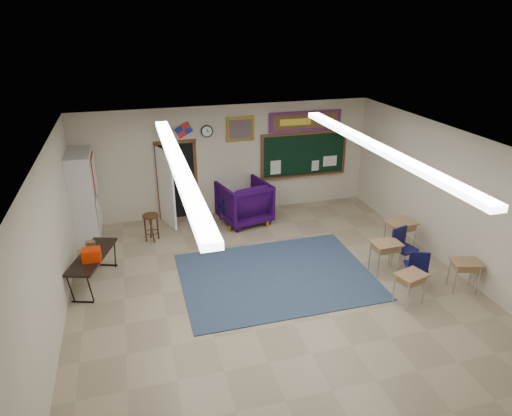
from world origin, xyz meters
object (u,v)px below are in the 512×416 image
object	(u,v)px
wingback_armchair	(244,202)
student_desk_front_left	(385,256)
wooden_stool	(152,227)
student_desk_front_right	(400,235)
folding_table	(94,268)

from	to	relation	value
wingback_armchair	student_desk_front_left	bearing A→B (deg)	110.23
wooden_stool	student_desk_front_right	bearing A→B (deg)	-21.47
folding_table	wooden_stool	bearing A→B (deg)	71.13
student_desk_front_left	student_desk_front_right	xyz separation A→B (m)	(0.81, 0.73, 0.04)
student_desk_front_left	wooden_stool	world-z (taller)	student_desk_front_left
wingback_armchair	folding_table	bearing A→B (deg)	16.31
student_desk_front_right	folding_table	bearing A→B (deg)	171.96
student_desk_front_left	student_desk_front_right	size ratio (longest dim) A/B	0.92
folding_table	wingback_armchair	bearing A→B (deg)	48.25
folding_table	student_desk_front_right	bearing A→B (deg)	14.27
wingback_armchair	folding_table	xyz separation A→B (m)	(-3.74, -2.14, -0.20)
folding_table	wooden_stool	xyz separation A→B (m)	(1.27, 1.67, -0.00)
wingback_armchair	student_desk_front_left	size ratio (longest dim) A/B	1.71
student_desk_front_right	folding_table	distance (m)	6.82
student_desk_front_right	folding_table	size ratio (longest dim) A/B	0.47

